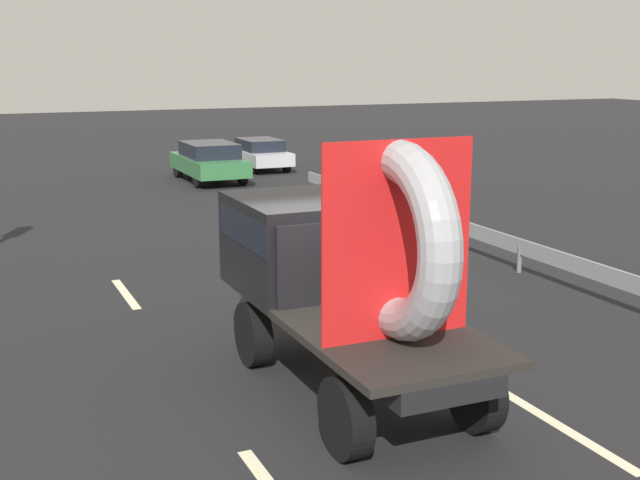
{
  "coord_description": "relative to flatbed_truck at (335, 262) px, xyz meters",
  "views": [
    {
      "loc": [
        -4.69,
        -9.54,
        4.34
      ],
      "look_at": [
        -0.18,
        0.73,
        1.86
      ],
      "focal_mm": 46.52,
      "sensor_mm": 36.0,
      "label": 1
    }
  ],
  "objects": [
    {
      "name": "distant_sedan",
      "position": [
        3.68,
        18.67,
        -0.92
      ],
      "size": [
        1.82,
        4.24,
        1.38
      ],
      "color": "black",
      "rests_on": "ground_plane"
    },
    {
      "name": "lane_dash_right_far",
      "position": [
        1.84,
        5.42,
        -1.65
      ],
      "size": [
        0.16,
        2.98,
        0.01
      ],
      "primitive_type": "cube",
      "rotation": [
        0.0,
        0.0,
        1.57
      ],
      "color": "beige",
      "rests_on": "ground_plane"
    },
    {
      "name": "guardrail",
      "position": [
        5.88,
        5.9,
        -1.12
      ],
      "size": [
        0.1,
        17.69,
        0.71
      ],
      "color": "gray",
      "rests_on": "ground_plane"
    },
    {
      "name": "flatbed_truck",
      "position": [
        0.0,
        0.0,
        0.0
      ],
      "size": [
        2.02,
        5.0,
        3.45
      ],
      "color": "black",
      "rests_on": "ground_plane"
    },
    {
      "name": "lane_dash_left_far",
      "position": [
        -1.84,
        5.35,
        -1.65
      ],
      "size": [
        0.16,
        2.13,
        0.01
      ],
      "primitive_type": "cube",
      "rotation": [
        0.0,
        0.0,
        1.57
      ],
      "color": "beige",
      "rests_on": "ground_plane"
    },
    {
      "name": "ground_plane",
      "position": [
        0.18,
        -0.23,
        -1.66
      ],
      "size": [
        120.0,
        120.0,
        0.0
      ],
      "primitive_type": "plane",
      "color": "black"
    },
    {
      "name": "oncoming_car",
      "position": [
        6.4,
        20.97,
        -1.01
      ],
      "size": [
        1.58,
        3.68,
        1.2
      ],
      "color": "black",
      "rests_on": "ground_plane"
    },
    {
      "name": "lane_dash_right_near",
      "position": [
        1.84,
        -2.33,
        -1.65
      ],
      "size": [
        0.16,
        2.94,
        0.01
      ],
      "primitive_type": "cube",
      "rotation": [
        0.0,
        0.0,
        1.57
      ],
      "color": "beige",
      "rests_on": "ground_plane"
    }
  ]
}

